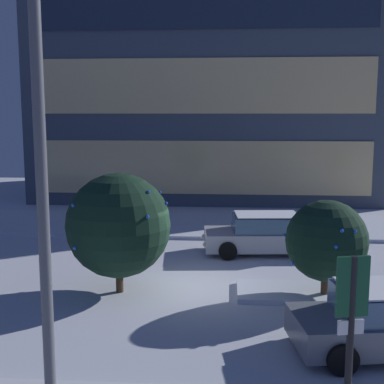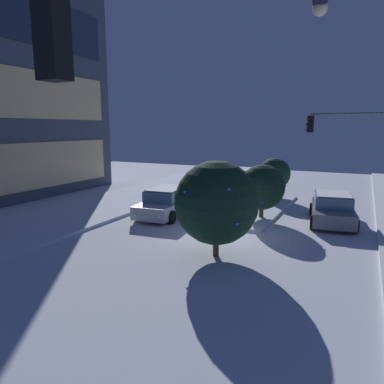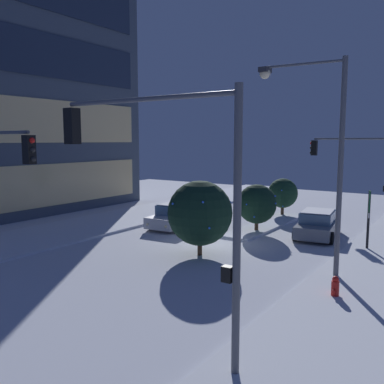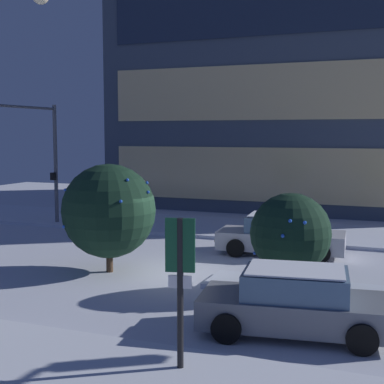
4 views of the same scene
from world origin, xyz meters
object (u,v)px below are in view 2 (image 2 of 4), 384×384
object	(u,v)px
car_far	(167,202)
traffic_light_corner_near_right	(357,140)
decorated_tree_median	(262,187)
decorated_tree_right_of_median	(216,203)
traffic_light_corner_near_left	(301,140)
decorated_tree_left_of_median	(274,174)
car_near	(332,209)

from	to	relation	value
car_far	traffic_light_corner_near_right	bearing A→B (deg)	123.91
car_far	decorated_tree_median	distance (m)	5.04
traffic_light_corner_near_right	decorated_tree_right_of_median	xyz separation A→B (m)	(-11.69, 4.18, -1.94)
traffic_light_corner_near_left	decorated_tree_left_of_median	xyz separation A→B (m)	(19.67, 4.70, -2.89)
decorated_tree_left_of_median	decorated_tree_right_of_median	world-z (taller)	decorated_tree_right_of_median
traffic_light_corner_near_right	decorated_tree_median	world-z (taller)	traffic_light_corner_near_right
decorated_tree_left_of_median	decorated_tree_right_of_median	xyz separation A→B (m)	(-11.62, -0.60, 0.35)
traffic_light_corner_near_right	decorated_tree_left_of_median	bearing A→B (deg)	0.88
car_near	decorated_tree_right_of_median	world-z (taller)	decorated_tree_right_of_median
car_near	traffic_light_corner_near_right	xyz separation A→B (m)	(4.96, -0.76, 3.22)
traffic_light_corner_near_left	traffic_light_corner_near_right	xyz separation A→B (m)	(19.74, -0.08, -0.61)
decorated_tree_left_of_median	car_far	bearing A→B (deg)	150.02
car_near	car_far	bearing A→B (deg)	96.59
car_near	traffic_light_corner_near_left	xyz separation A→B (m)	(-14.78, -0.67, 3.83)
traffic_light_corner_near_right	decorated_tree_left_of_median	distance (m)	5.30
car_far	decorated_tree_median	bearing A→B (deg)	100.67
decorated_tree_right_of_median	decorated_tree_left_of_median	bearing A→B (deg)	2.97
traffic_light_corner_near_right	decorated_tree_left_of_median	xyz separation A→B (m)	(-0.07, 4.78, -2.29)
car_far	decorated_tree_left_of_median	size ratio (longest dim) A/B	1.79
decorated_tree_median	decorated_tree_right_of_median	distance (m)	5.92
traffic_light_corner_near_left	car_near	bearing A→B (deg)	-87.39
car_near	traffic_light_corner_near_left	bearing A→B (deg)	174.36
car_near	decorated_tree_median	world-z (taller)	decorated_tree_median
traffic_light_corner_near_left	decorated_tree_left_of_median	world-z (taller)	traffic_light_corner_near_left
traffic_light_corner_near_left	decorated_tree_median	bearing A→B (deg)	-74.04
traffic_light_corner_near_right	decorated_tree_median	distance (m)	7.43
car_far	traffic_light_corner_near_left	distance (m)	15.84
traffic_light_corner_near_right	car_near	bearing A→B (deg)	81.34
decorated_tree_right_of_median	traffic_light_corner_near_left	bearing A→B (deg)	-153.03
decorated_tree_left_of_median	decorated_tree_right_of_median	size ratio (longest dim) A/B	0.77
car_near	decorated_tree_right_of_median	size ratio (longest dim) A/B	1.28
car_near	decorated_tree_median	bearing A→B (deg)	95.55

